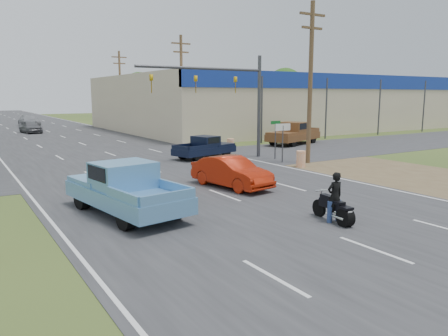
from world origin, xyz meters
TOP-DOWN VIEW (x-y plane):
  - ground at (0.00, 0.00)m, footprint 200.00×200.00m
  - main_road at (0.00, 40.00)m, footprint 15.00×180.00m
  - cross_road at (0.00, 18.00)m, footprint 120.00×10.00m
  - dirt_verge at (11.00, 10.00)m, footprint 8.00×18.00m
  - big_box_store at (32.00, 39.93)m, footprint 50.00×28.10m
  - utility_pole_1 at (9.50, 13.00)m, footprint 2.00×0.28m
  - utility_pole_2 at (9.50, 31.00)m, footprint 2.00×0.28m
  - utility_pole_3 at (9.50, 49.00)m, footprint 2.00×0.28m
  - tree_3 at (55.00, 70.00)m, footprint 8.40×8.40m
  - tree_5 at (30.00, 95.00)m, footprint 7.98×7.98m
  - barrel_0 at (8.00, 12.00)m, footprint 0.56×0.56m
  - barrel_1 at (8.40, 20.50)m, footprint 0.56×0.56m
  - lane_sign at (8.20, 14.00)m, footprint 1.20×0.08m
  - street_name_sign at (8.80, 15.50)m, footprint 0.80×0.08m
  - signal_mast at (5.82, 17.00)m, footprint 9.12×0.40m
  - red_convertible at (1.20, 9.28)m, footprint 2.21×4.58m
  - motorcycle at (1.06, 2.53)m, footprint 0.62×2.03m
  - rider at (1.06, 2.57)m, footprint 0.64×0.46m
  - blue_pickup at (-4.66, 7.52)m, footprint 3.08×6.08m
  - navy_pickup at (5.06, 18.50)m, footprint 4.93×2.92m
  - brown_pickup at (15.72, 21.71)m, footprint 6.40×4.20m
  - distant_car_grey at (-2.11, 46.72)m, footprint 2.30×4.44m
  - distant_car_silver at (-0.50, 58.76)m, footprint 2.58×5.46m

SIDE VIEW (x-z plane):
  - ground at x=0.00m, z-range 0.00..0.00m
  - dirt_verge at x=11.00m, z-range 0.00..0.01m
  - cross_road at x=0.00m, z-range 0.00..0.02m
  - main_road at x=0.00m, z-range 0.00..0.02m
  - motorcycle at x=1.06m, z-range -0.06..0.97m
  - barrel_0 at x=8.00m, z-range 0.00..1.00m
  - barrel_1 at x=8.40m, z-range 0.00..1.00m
  - distant_car_grey at x=-2.11m, z-range 0.00..1.45m
  - red_convertible at x=1.20m, z-range 0.00..1.45m
  - distant_car_silver at x=-0.50m, z-range 0.00..1.54m
  - navy_pickup at x=5.06m, z-range 0.01..1.54m
  - rider at x=1.06m, z-range 0.00..1.66m
  - blue_pickup at x=-4.66m, z-range 0.01..1.94m
  - brown_pickup at x=15.72m, z-range 0.01..1.99m
  - street_name_sign at x=8.80m, z-range 0.30..2.91m
  - lane_sign at x=8.20m, z-range 0.64..3.16m
  - big_box_store at x=32.00m, z-range 0.01..6.61m
  - signal_mast at x=5.82m, z-range 1.30..8.30m
  - utility_pole_1 at x=9.50m, z-range 0.32..10.32m
  - utility_pole_2 at x=9.50m, z-range 0.32..10.32m
  - utility_pole_3 at x=9.50m, z-range 0.32..10.32m
  - tree_5 at x=30.00m, z-range 0.94..10.82m
  - tree_3 at x=55.00m, z-range 0.99..11.39m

